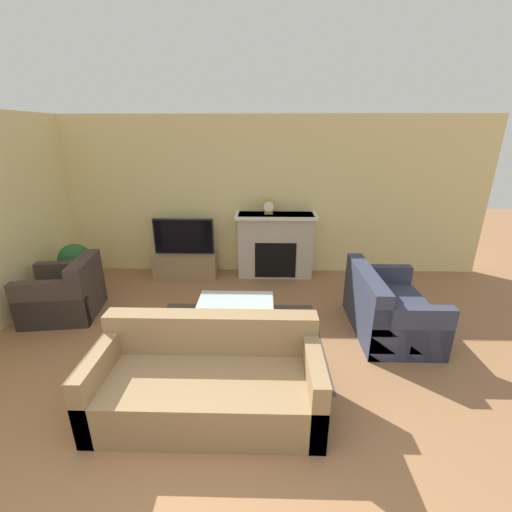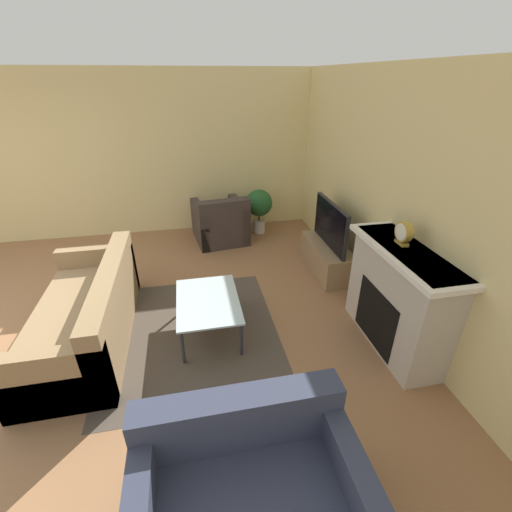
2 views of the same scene
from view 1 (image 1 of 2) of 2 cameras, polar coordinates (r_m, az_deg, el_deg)
name	(u,v)px [view 1 (image 1 of 2)]	position (r m, az deg, el deg)	size (l,w,h in m)	color
wall_back	(233,197)	(6.05, -3.78, 9.73)	(8.73, 0.06, 2.70)	beige
area_rug	(235,340)	(4.37, -3.55, -13.83)	(2.15, 1.86, 0.00)	#4C4238
fireplace	(275,244)	(5.98, 3.24, 2.04)	(1.39, 0.48, 1.11)	#BCB2A3
tv_stand	(186,265)	(6.18, -11.60, -1.42)	(1.09, 0.44, 0.42)	#997A56
tv	(184,236)	(6.01, -11.95, 3.21)	(1.03, 0.06, 0.62)	#232328
couch_sectional	(209,381)	(3.36, -7.92, -19.98)	(2.01, 0.90, 0.82)	#8C704C
couch_loveseat	(387,310)	(4.71, 21.00, -8.42)	(0.89, 1.34, 0.82)	#33384C
armchair_by_window	(65,295)	(5.45, -29.18, -5.74)	(1.00, 0.95, 0.82)	#3D332D
coffee_table	(235,305)	(4.33, -3.45, -8.22)	(0.95, 0.66, 0.42)	#333338
potted_plant	(75,261)	(6.04, -27.91, -0.79)	(0.47, 0.47, 0.80)	beige
mantel_clock	(269,207)	(5.81, 2.11, 8.17)	(0.20, 0.07, 0.23)	#B79338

